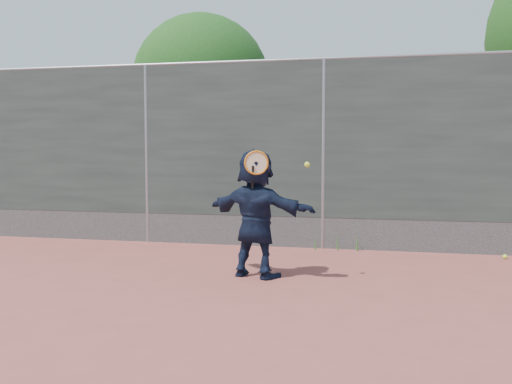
# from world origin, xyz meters

# --- Properties ---
(ground) EXTENTS (80.00, 80.00, 0.00)m
(ground) POSITION_xyz_m (0.00, 0.00, 0.00)
(ground) COLOR #9E4C42
(ground) RESTS_ON ground
(player) EXTENTS (1.55, 0.91, 1.59)m
(player) POSITION_xyz_m (-0.59, 1.28, 0.79)
(player) COLOR #121B32
(player) RESTS_ON ground
(ball_ground) EXTENTS (0.07, 0.07, 0.07)m
(ball_ground) POSITION_xyz_m (2.67, 3.19, 0.03)
(ball_ground) COLOR #CFEB34
(ball_ground) RESTS_ON ground
(fence) EXTENTS (20.00, 0.06, 3.03)m
(fence) POSITION_xyz_m (-0.00, 3.50, 1.58)
(fence) COLOR #38423D
(fence) RESTS_ON ground
(swing_action) EXTENTS (0.77, 0.19, 0.51)m
(swing_action) POSITION_xyz_m (-0.48, 1.09, 1.41)
(swing_action) COLOR orange
(swing_action) RESTS_ON ground
(tree_left) EXTENTS (3.15, 3.00, 4.53)m
(tree_left) POSITION_xyz_m (-2.85, 6.55, 2.94)
(tree_left) COLOR #382314
(tree_left) RESTS_ON ground
(weed_clump) EXTENTS (0.68, 0.07, 0.30)m
(weed_clump) POSITION_xyz_m (0.29, 3.38, 0.13)
(weed_clump) COLOR #387226
(weed_clump) RESTS_ON ground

